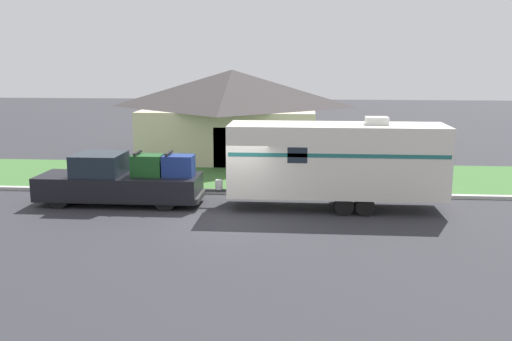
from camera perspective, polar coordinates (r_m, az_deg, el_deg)
The scene contains 7 objects.
ground_plane at distance 20.06m, azimuth -2.48°, elevation -4.88°, with size 120.00×120.00×0.00m, color #2D2D33.
curb_strip at distance 23.64m, azimuth -1.35°, elevation -2.22°, with size 80.00×0.30×0.14m.
lawn_strip at distance 27.20m, azimuth -0.55°, elevation -0.56°, with size 80.00×7.00×0.03m.
house_across_street at distance 32.80m, azimuth -2.39°, elevation 5.91°, with size 10.07×8.55×4.91m.
pickup_truck at distance 22.51m, azimuth -13.40°, elevation -1.04°, with size 6.32×2.00×2.06m.
travel_trailer at distance 21.27m, azimuth 8.04°, elevation 1.07°, with size 8.87×2.23×3.45m.
mailbox at distance 24.32m, azimuth 13.17°, elevation 0.12°, with size 0.48×0.20×1.31m.
Camera 1 is at (2.43, -19.12, 5.53)m, focal length 40.00 mm.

